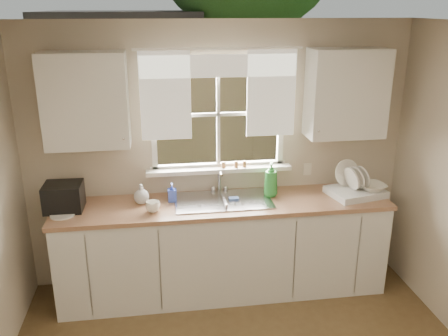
{
  "coord_description": "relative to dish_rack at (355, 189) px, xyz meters",
  "views": [
    {
      "loc": [
        -0.57,
        -2.25,
        2.6
      ],
      "look_at": [
        0.0,
        1.65,
        1.25
      ],
      "focal_mm": 38.0,
      "sensor_mm": 36.0,
      "label": 1
    }
  ],
  "objects": [
    {
      "name": "room_walls",
      "position": [
        -1.25,
        -1.74,
        0.26
      ],
      "size": [
        3.62,
        4.02,
        2.5
      ],
      "color": "beige",
      "rests_on": "ground"
    },
    {
      "name": "ceiling",
      "position": [
        -1.25,
        -1.67,
        1.53
      ],
      "size": [
        3.6,
        4.0,
        0.02
      ],
      "primitive_type": "cube",
      "color": "silver",
      "rests_on": "room_walls"
    },
    {
      "name": "window",
      "position": [
        -1.25,
        0.33,
        0.51
      ],
      "size": [
        1.38,
        0.16,
        1.06
      ],
      "color": "white",
      "rests_on": "room_walls"
    },
    {
      "name": "curtains",
      "position": [
        -1.25,
        0.28,
        0.96
      ],
      "size": [
        1.5,
        0.03,
        0.81
      ],
      "color": "white",
      "rests_on": "room_walls"
    },
    {
      "name": "base_cabinets",
      "position": [
        -1.25,
        0.01,
        -0.54
      ],
      "size": [
        3.0,
        0.62,
        0.87
      ],
      "primitive_type": "cube",
      "color": "silver",
      "rests_on": "ground"
    },
    {
      "name": "countertop",
      "position": [
        -1.25,
        0.01,
        -0.08
      ],
      "size": [
        3.04,
        0.65,
        0.04
      ],
      "primitive_type": "cube",
      "color": "#9B6D4D",
      "rests_on": "base_cabinets"
    },
    {
      "name": "upper_cabinet_left",
      "position": [
        -2.4,
        0.15,
        0.88
      ],
      "size": [
        0.7,
        0.33,
        0.8
      ],
      "primitive_type": "cube",
      "color": "silver",
      "rests_on": "room_walls"
    },
    {
      "name": "upper_cabinet_right",
      "position": [
        -0.1,
        0.15,
        0.88
      ],
      "size": [
        0.7,
        0.33,
        0.8
      ],
      "primitive_type": "cube",
      "color": "silver",
      "rests_on": "room_walls"
    },
    {
      "name": "wall_outlet",
      "position": [
        -0.37,
        0.31,
        0.11
      ],
      "size": [
        0.08,
        0.01,
        0.12
      ],
      "primitive_type": "cube",
      "color": "beige",
      "rests_on": "room_walls"
    },
    {
      "name": "sill_jars",
      "position": [
        -1.11,
        0.27,
        0.21
      ],
      "size": [
        0.24,
        0.04,
        0.06
      ],
      "color": "brown",
      "rests_on": "window"
    },
    {
      "name": "sink",
      "position": [
        -1.25,
        0.04,
        -0.13
      ],
      "size": [
        0.88,
        0.52,
        0.4
      ],
      "color": "#B7B7BC",
      "rests_on": "countertop"
    },
    {
      "name": "dish_rack",
      "position": [
        0.0,
        0.0,
        0.0
      ],
      "size": [
        0.56,
        0.46,
        0.31
      ],
      "color": "silver",
      "rests_on": "countertop"
    },
    {
      "name": "bowl",
      "position": [
        0.14,
        -0.05,
        0.03
      ],
      "size": [
        0.28,
        0.28,
        0.06
      ],
      "primitive_type": "imported",
      "rotation": [
        0.0,
        0.0,
        0.15
      ],
      "color": "white",
      "rests_on": "dish_rack"
    },
    {
      "name": "soap_bottle_a",
      "position": [
        -0.79,
        0.1,
        0.1
      ],
      "size": [
        0.16,
        0.16,
        0.33
      ],
      "primitive_type": "imported",
      "rotation": [
        0.0,
        0.0,
        -0.32
      ],
      "color": "green",
      "rests_on": "countertop"
    },
    {
      "name": "soap_bottle_b",
      "position": [
        -1.71,
        0.1,
        0.02
      ],
      "size": [
        0.08,
        0.08,
        0.17
      ],
      "primitive_type": "imported",
      "rotation": [
        0.0,
        0.0,
        0.03
      ],
      "color": "#3249BC",
      "rests_on": "countertop"
    },
    {
      "name": "soap_bottle_c",
      "position": [
        -1.99,
        0.1,
        0.03
      ],
      "size": [
        0.18,
        0.18,
        0.18
      ],
      "primitive_type": "imported",
      "rotation": [
        0.0,
        0.0,
        0.36
      ],
      "color": "beige",
      "rests_on": "countertop"
    },
    {
      "name": "saucer",
      "position": [
        -2.65,
        -0.08,
        -0.06
      ],
      "size": [
        0.21,
        0.21,
        0.01
      ],
      "primitive_type": "cylinder",
      "color": "white",
      "rests_on": "countertop"
    },
    {
      "name": "cup",
      "position": [
        -1.89,
        -0.11,
        -0.01
      ],
      "size": [
        0.16,
        0.16,
        0.1
      ],
      "primitive_type": "imported",
      "rotation": [
        0.0,
        0.0,
        0.43
      ],
      "color": "white",
      "rests_on": "countertop"
    },
    {
      "name": "black_appliance",
      "position": [
        -2.65,
        0.05,
        0.06
      ],
      "size": [
        0.33,
        0.29,
        0.24
      ],
      "primitive_type": "cube",
      "rotation": [
        0.0,
        0.0,
        -0.02
      ],
      "color": "black",
      "rests_on": "countertop"
    }
  ]
}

